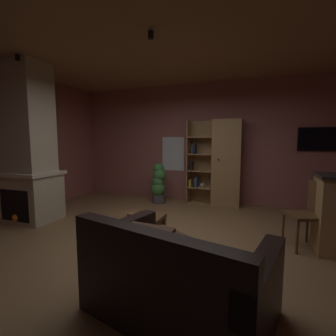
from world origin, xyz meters
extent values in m
cube|color=olive|center=(0.00, 0.00, -0.01)|extent=(6.32, 5.37, 0.02)
cube|color=#9E5B56|center=(0.00, 2.71, 1.41)|extent=(6.44, 0.06, 2.82)
cube|color=#8E6B47|center=(0.00, 0.00, 2.83)|extent=(6.32, 5.37, 0.02)
cube|color=white|center=(-0.70, 2.68, 1.14)|extent=(0.57, 0.01, 0.84)
cube|color=#BCAD8E|center=(-2.61, 0.16, 0.43)|extent=(0.92, 0.69, 0.85)
cube|color=#BCAD8E|center=(-2.61, 0.16, 1.84)|extent=(0.79, 0.58, 1.97)
cube|color=beige|center=(-2.61, 0.16, 0.88)|extent=(1.00, 0.77, 0.06)
cube|color=black|center=(-2.61, -0.15, 0.36)|extent=(0.65, 0.08, 0.55)
sphere|color=orange|center=(-2.61, -0.16, 0.14)|extent=(0.14, 0.14, 0.14)
cube|color=#A87F51|center=(0.65, 2.43, 0.97)|extent=(0.62, 0.38, 1.94)
cube|color=#A87F51|center=(0.06, 2.61, 0.97)|extent=(0.57, 0.02, 1.94)
cube|color=#A87F51|center=(-0.22, 2.43, 0.97)|extent=(0.02, 0.38, 1.94)
sphere|color=black|center=(0.50, 2.23, 1.07)|extent=(0.04, 0.04, 0.04)
cube|color=#A87F51|center=(0.06, 2.43, 0.01)|extent=(0.57, 0.38, 0.02)
cube|color=#A87F51|center=(0.06, 2.43, 0.39)|extent=(0.57, 0.38, 0.02)
cube|color=#A87F51|center=(0.06, 2.43, 0.78)|extent=(0.57, 0.38, 0.02)
cube|color=#A87F51|center=(0.06, 2.43, 1.16)|extent=(0.57, 0.38, 0.02)
cube|color=#A87F51|center=(0.06, 2.43, 1.55)|extent=(0.57, 0.38, 0.02)
cube|color=#2D4C8C|center=(-0.10, 2.38, 1.26)|extent=(0.03, 0.23, 0.16)
cube|color=#2D4C8C|center=(-0.01, 2.38, 0.51)|extent=(0.05, 0.23, 0.22)
cube|color=black|center=(-0.06, 2.38, 1.29)|extent=(0.05, 0.23, 0.23)
cube|color=black|center=(-0.13, 2.38, 0.89)|extent=(0.03, 0.23, 0.21)
cube|color=gold|center=(-0.15, 2.38, 0.48)|extent=(0.05, 0.23, 0.17)
sphere|color=beige|center=(0.11, 2.43, 0.44)|extent=(0.10, 0.10, 0.10)
cube|color=black|center=(0.70, -1.23, 0.21)|extent=(1.66, 1.25, 0.42)
cube|color=black|center=(0.61, -1.62, 0.63)|extent=(1.48, 0.49, 0.42)
cube|color=black|center=(1.35, -1.39, 0.34)|extent=(0.36, 0.94, 0.67)
cube|color=black|center=(0.05, -1.07, 0.34)|extent=(0.36, 0.94, 0.67)
cube|color=brown|center=(0.44, -1.24, 0.52)|extent=(0.44, 0.19, 0.41)
cube|color=olive|center=(0.71, -1.38, 0.52)|extent=(0.45, 0.33, 0.38)
cube|color=#AD3D2D|center=(0.87, -1.39, 0.54)|extent=(0.46, 0.37, 0.33)
cube|color=brown|center=(0.64, -1.26, 0.53)|extent=(0.47, 0.38, 0.36)
cube|color=brown|center=(-0.20, -0.27, 0.42)|extent=(0.62, 0.65, 0.05)
cube|color=brown|center=(-0.20, -0.27, 0.35)|extent=(0.56, 0.59, 0.08)
cube|color=brown|center=(-0.47, -0.56, 0.20)|extent=(0.07, 0.07, 0.39)
cube|color=brown|center=(0.07, -0.56, 0.20)|extent=(0.07, 0.07, 0.39)
cube|color=brown|center=(-0.47, 0.01, 0.20)|extent=(0.07, 0.07, 0.39)
cube|color=brown|center=(0.07, 0.01, 0.20)|extent=(0.07, 0.07, 0.39)
cube|color=black|center=(-0.26, -0.24, 0.46)|extent=(0.15, 0.11, 0.02)
cube|color=brown|center=(-0.26, -0.27, 0.48)|extent=(0.13, 0.12, 0.02)
cube|color=brown|center=(1.91, 0.54, 0.46)|extent=(0.55, 0.55, 0.04)
cube|color=brown|center=(2.09, 0.62, 0.70)|extent=(0.19, 0.38, 0.44)
cylinder|color=brown|center=(1.68, 0.64, 0.23)|extent=(0.04, 0.04, 0.46)
cylinder|color=brown|center=(1.82, 0.31, 0.23)|extent=(0.04, 0.04, 0.46)
cylinder|color=brown|center=(2.01, 0.78, 0.23)|extent=(0.04, 0.04, 0.46)
cylinder|color=brown|center=(2.15, 0.45, 0.23)|extent=(0.04, 0.04, 0.46)
cylinder|color=#4C4C51|center=(-0.87, 2.14, 0.11)|extent=(0.30, 0.30, 0.21)
sphere|color=#3D7F3D|center=(-0.87, 2.10, 0.35)|extent=(0.34, 0.34, 0.34)
sphere|color=#3D7F3D|center=(-0.88, 2.10, 0.51)|extent=(0.28, 0.28, 0.28)
sphere|color=#3D7F3D|center=(-0.84, 2.13, 0.67)|extent=(0.30, 0.30, 0.30)
sphere|color=#3D7F3D|center=(-0.88, 2.15, 0.83)|extent=(0.27, 0.27, 0.27)
cube|color=black|center=(2.51, 2.65, 1.50)|extent=(0.87, 0.05, 0.49)
cube|color=black|center=(2.51, 2.63, 1.50)|extent=(0.83, 0.01, 0.45)
cylinder|color=black|center=(-2.27, -0.21, 2.75)|extent=(0.07, 0.07, 0.09)
cylinder|color=black|center=(0.01, -0.24, 2.75)|extent=(0.07, 0.07, 0.09)
camera|label=1|loc=(1.28, -3.10, 1.46)|focal=25.92mm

